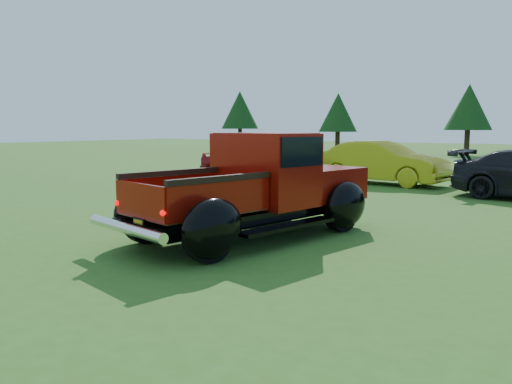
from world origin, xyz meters
name	(u,v)px	position (x,y,z in m)	size (l,w,h in m)	color
ground	(257,250)	(0.00, 0.00, 0.00)	(120.00, 120.00, 0.00)	#315A19
tree_far_west	(240,110)	(-22.00, 30.00, 3.52)	(3.33, 3.33, 5.20)	#332114
tree_west	(338,113)	(-12.00, 29.00, 3.11)	(2.94, 2.94, 4.60)	#332114
tree_mid_left	(469,107)	(-3.00, 31.00, 3.38)	(3.20, 3.20, 5.00)	#332114
pickup_truck	(265,186)	(-0.59, 1.14, 0.89)	(3.23, 5.33, 1.88)	black
show_car_red	(247,162)	(-6.50, 8.97, 0.68)	(1.61, 4.00, 1.36)	maroon
show_car_yellow	(382,162)	(-1.74, 10.47, 0.75)	(1.59, 4.56, 1.50)	#A89C16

